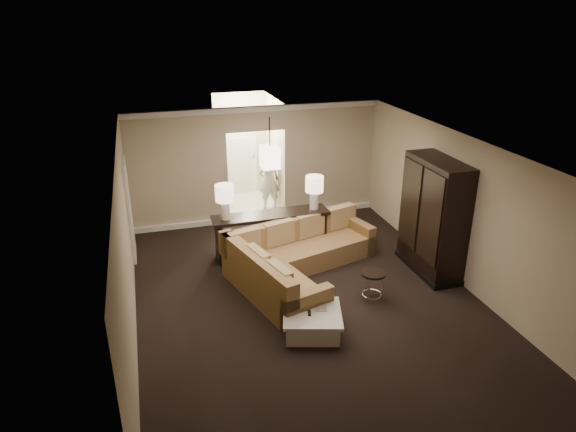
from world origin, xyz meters
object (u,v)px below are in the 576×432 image
object	(u,v)px
person	(269,178)
coffee_table	(312,321)
console_table	(271,230)
sectional_sofa	(295,260)
armoire	(433,219)
drink_table	(373,280)

from	to	relation	value
person	coffee_table	bearing A→B (deg)	75.69
coffee_table	console_table	world-z (taller)	console_table
sectional_sofa	person	bearing A→B (deg)	67.71
coffee_table	armoire	distance (m)	3.35
console_table	drink_table	distance (m)	2.59
coffee_table	person	xyz separation A→B (m)	(0.69, 5.46, 0.64)
sectional_sofa	coffee_table	xyz separation A→B (m)	(-0.27, -1.81, -0.18)
sectional_sofa	armoire	distance (m)	2.79
armoire	person	bearing A→B (deg)	118.54
sectional_sofa	drink_table	bearing A→B (deg)	-62.85
sectional_sofa	armoire	xyz separation A→B (m)	(2.66, -0.46, 0.73)
console_table	person	world-z (taller)	person
sectional_sofa	drink_table	size ratio (longest dim) A/B	5.99
coffee_table	drink_table	size ratio (longest dim) A/B	2.11
drink_table	person	size ratio (longest dim) A/B	0.33
sectional_sofa	drink_table	distance (m)	1.60
console_table	person	bearing A→B (deg)	76.03
sectional_sofa	person	distance (m)	3.71
console_table	armoire	distance (m)	3.29
coffee_table	console_table	distance (m)	2.90
coffee_table	person	world-z (taller)	person
coffee_table	sectional_sofa	bearing A→B (deg)	81.45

